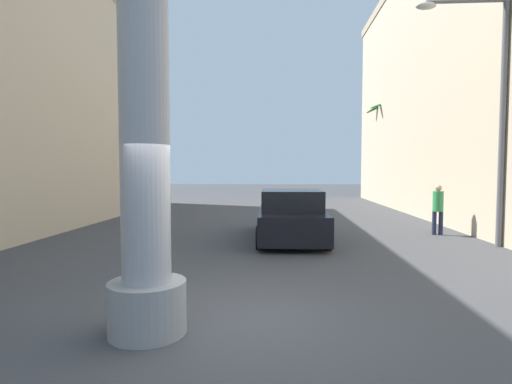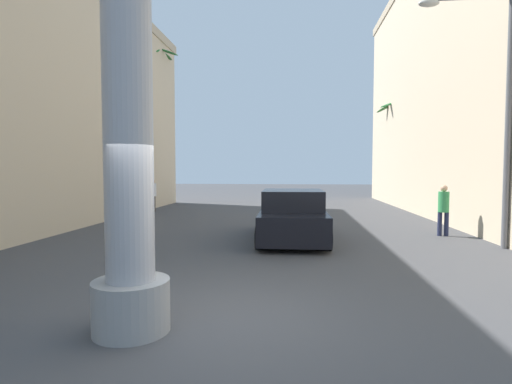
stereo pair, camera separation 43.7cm
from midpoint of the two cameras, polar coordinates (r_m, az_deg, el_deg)
name	(u,v)px [view 1 (the left image)]	position (r m, az deg, el deg)	size (l,w,h in m)	color
ground_plane	(263,225)	(15.83, 0.21, -4.71)	(88.95, 88.95, 0.00)	#424244
building_right	(505,70)	(20.59, 31.50, 14.64)	(6.68, 27.94, 12.83)	#C6B293
street_lamp	(489,96)	(13.02, 29.47, 11.89)	(2.52, 0.28, 6.98)	#59595E
car_lead	(291,217)	(12.58, 4.02, -3.54)	(2.16, 5.05, 1.56)	black
palm_tree_far_left	(146,115)	(25.10, -15.94, 10.51)	(2.67, 2.58, 9.52)	brown
palm_tree_far_right	(384,144)	(27.19, 17.44, 6.58)	(2.65, 2.67, 6.53)	brown
pedestrian_mid_right	(438,206)	(14.55, 23.77, -1.82)	(0.43, 0.43, 1.68)	#1E233F
pedestrian_far_left	(145,193)	(21.41, -16.15, -0.13)	(0.48, 0.48, 1.69)	#3F3833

